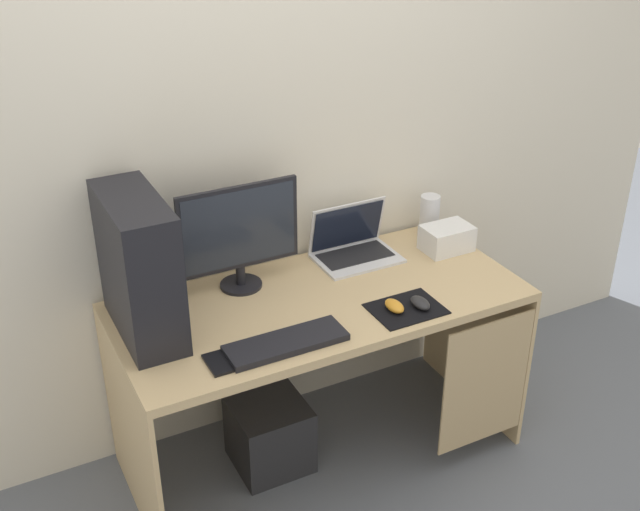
# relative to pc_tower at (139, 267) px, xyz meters

# --- Properties ---
(ground_plane) EXTENTS (8.00, 8.00, 0.00)m
(ground_plane) POSITION_rel_pc_tower_xyz_m (0.64, -0.09, -0.99)
(ground_plane) COLOR slate
(wall_back) EXTENTS (4.00, 0.05, 2.60)m
(wall_back) POSITION_rel_pc_tower_xyz_m (0.64, 0.30, 0.31)
(wall_back) COLOR beige
(wall_back) RESTS_ON ground_plane
(desk) EXTENTS (1.53, 0.70, 0.74)m
(desk) POSITION_rel_pc_tower_xyz_m (0.65, -0.10, -0.39)
(desk) COLOR tan
(desk) RESTS_ON ground_plane
(pc_tower) EXTENTS (0.18, 0.45, 0.50)m
(pc_tower) POSITION_rel_pc_tower_xyz_m (0.00, 0.00, 0.00)
(pc_tower) COLOR black
(pc_tower) RESTS_ON desk
(monitor) EXTENTS (0.47, 0.16, 0.42)m
(monitor) POSITION_rel_pc_tower_xyz_m (0.41, 0.12, -0.02)
(monitor) COLOR black
(monitor) RESTS_ON desk
(laptop) EXTENTS (0.33, 0.23, 0.22)m
(laptop) POSITION_rel_pc_tower_xyz_m (0.91, 0.14, -0.21)
(laptop) COLOR silver
(laptop) RESTS_ON desk
(speaker) EXTENTS (0.08, 0.08, 0.18)m
(speaker) POSITION_rel_pc_tower_xyz_m (1.30, 0.18, -0.16)
(speaker) COLOR silver
(speaker) RESTS_ON desk
(projector) EXTENTS (0.20, 0.14, 0.11)m
(projector) POSITION_rel_pc_tower_xyz_m (1.28, 0.02, -0.20)
(projector) COLOR white
(projector) RESTS_ON desk
(keyboard) EXTENTS (0.42, 0.14, 0.02)m
(keyboard) POSITION_rel_pc_tower_xyz_m (0.39, -0.31, -0.24)
(keyboard) COLOR black
(keyboard) RESTS_ON desk
(mousepad) EXTENTS (0.26, 0.20, 0.00)m
(mousepad) POSITION_rel_pc_tower_xyz_m (0.88, -0.30, -0.25)
(mousepad) COLOR black
(mousepad) RESTS_ON desk
(mouse_left) EXTENTS (0.06, 0.10, 0.03)m
(mouse_left) POSITION_rel_pc_tower_xyz_m (0.83, -0.29, -0.23)
(mouse_left) COLOR orange
(mouse_left) RESTS_ON mousepad
(mouse_right) EXTENTS (0.06, 0.10, 0.03)m
(mouse_right) POSITION_rel_pc_tower_xyz_m (0.93, -0.32, -0.23)
(mouse_right) COLOR #232326
(mouse_right) RESTS_ON mousepad
(cell_phone) EXTENTS (0.07, 0.13, 0.01)m
(cell_phone) POSITION_rel_pc_tower_xyz_m (0.15, -0.31, -0.24)
(cell_phone) COLOR black
(cell_phone) RESTS_ON desk
(subwoofer) EXTENTS (0.29, 0.29, 0.29)m
(subwoofer) POSITION_rel_pc_tower_xyz_m (0.43, -0.05, -0.85)
(subwoofer) COLOR #232326
(subwoofer) RESTS_ON ground_plane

